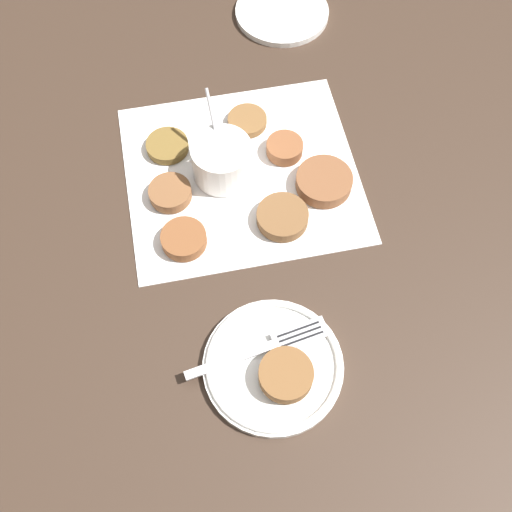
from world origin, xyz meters
The scene contains 14 objects.
ground_plane centered at (0.00, 0.00, 0.00)m, with size 4.00×4.00×0.00m, color #38281E.
napkin centered at (0.03, -0.02, 0.00)m, with size 0.40×0.37×0.00m.
sauce_bowl centered at (0.06, -0.03, 0.03)m, with size 0.10×0.12×0.11m.
fritter_0 centered at (0.12, -0.10, 0.01)m, with size 0.07×0.07×0.01m.
fritter_1 centered at (-0.01, -0.11, 0.01)m, with size 0.06×0.06×0.01m.
fritter_2 centered at (-0.05, -0.04, 0.01)m, with size 0.06×0.06×0.02m.
fritter_3 centered at (0.15, 0.07, 0.01)m, with size 0.07×0.07×0.02m.
fritter_4 centered at (0.00, 0.08, 0.01)m, with size 0.08×0.08×0.02m.
fritter_5 centered at (-0.08, 0.04, 0.01)m, with size 0.09×0.09×0.02m.
fritter_6 centered at (0.14, -0.02, 0.01)m, with size 0.06×0.06×0.02m.
serving_plate centered at (0.09, 0.28, 0.01)m, with size 0.18×0.18×0.02m.
fritter_on_plate centered at (0.08, 0.31, 0.03)m, with size 0.07×0.07×0.02m.
fork centered at (0.08, 0.26, 0.02)m, with size 0.20×0.03×0.00m.
extra_saucer centered at (-0.16, -0.33, 0.01)m, with size 0.17×0.17×0.01m.
Camera 1 is at (0.19, 0.50, 0.76)m, focal length 42.00 mm.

